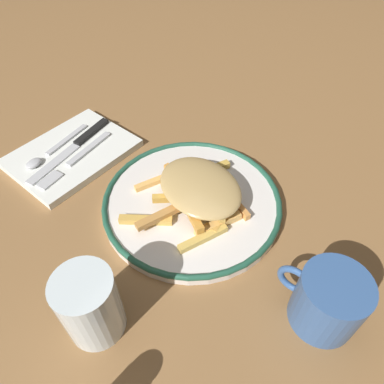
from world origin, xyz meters
The scene contains 9 objects.
ground_plane centered at (0.00, 0.00, 0.00)m, with size 2.60×2.60×0.00m, color olive.
plate centered at (0.00, 0.00, 0.01)m, with size 0.30×0.30×0.02m.
fries_heap centered at (-0.01, -0.01, 0.04)m, with size 0.19×0.22×0.04m.
napkin centered at (0.26, 0.03, 0.01)m, with size 0.17×0.22×0.01m, color white.
fork centered at (0.23, 0.04, 0.02)m, with size 0.03×0.18×0.00m.
knife centered at (0.26, 0.01, 0.02)m, with size 0.04×0.21×0.01m.
spoon centered at (0.29, 0.07, 0.02)m, with size 0.03×0.15×0.01m.
water_glass centered at (-0.02, 0.24, 0.05)m, with size 0.07×0.07×0.11m, color silver.
coffee_mug centered at (-0.25, 0.06, 0.04)m, with size 0.11×0.09×0.09m.
Camera 1 is at (-0.23, 0.32, 0.46)m, focal length 33.40 mm.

